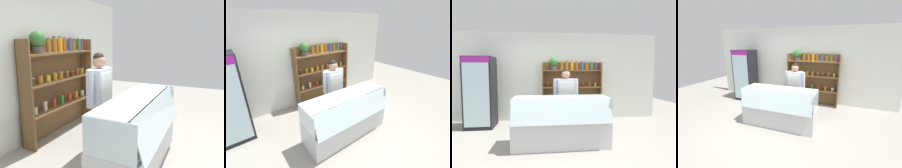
# 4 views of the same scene
# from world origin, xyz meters

# --- Properties ---
(ground_plane) EXTENTS (12.00, 12.00, 0.00)m
(ground_plane) POSITION_xyz_m (0.00, 0.00, 0.00)
(ground_plane) COLOR gray
(back_wall) EXTENTS (6.80, 0.10, 2.70)m
(back_wall) POSITION_xyz_m (0.00, 1.97, 1.35)
(back_wall) COLOR silver
(back_wall) RESTS_ON ground
(shelving_unit) EXTENTS (1.79, 0.29, 1.93)m
(shelving_unit) POSITION_xyz_m (0.54, 1.73, 1.09)
(shelving_unit) COLOR brown
(shelving_unit) RESTS_ON ground
(deli_display_case) EXTENTS (1.93, 0.72, 1.01)m
(deli_display_case) POSITION_xyz_m (0.11, -0.03, 0.32)
(deli_display_case) COLOR silver
(deli_display_case) RESTS_ON ground
(shop_clerk) EXTENTS (0.61, 0.25, 1.59)m
(shop_clerk) POSITION_xyz_m (0.30, 0.69, 0.93)
(shop_clerk) COLOR #2D2D38
(shop_clerk) RESTS_ON ground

